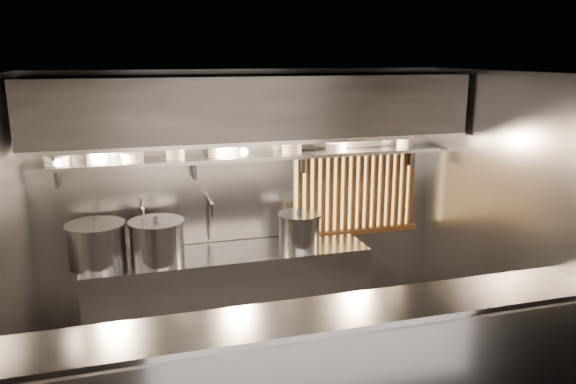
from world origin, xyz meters
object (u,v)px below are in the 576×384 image
stock_pot_left (97,244)px  stock_pot_right (299,230)px  heat_lamp (54,156)px  pendant_bulb (244,152)px  stock_pot_mid (157,241)px

stock_pot_left → stock_pot_right: 2.10m
heat_lamp → pendant_bulb: bearing=11.0°
stock_pot_left → stock_pot_mid: stock_pot_left is taller
pendant_bulb → stock_pot_left: (-1.52, -0.06, -0.84)m
heat_lamp → stock_pot_right: bearing=6.0°
stock_pot_mid → stock_pot_right: (1.52, 0.02, -0.03)m
heat_lamp → stock_pot_right: (2.38, 0.25, -0.98)m
pendant_bulb → stock_pot_left: 1.74m
pendant_bulb → stock_pot_mid: size_ratio=0.30×
pendant_bulb → stock_pot_left: size_ratio=0.26×
stock_pot_right → stock_pot_left: bearing=179.1°
heat_lamp → stock_pot_mid: (0.86, 0.23, -0.95)m
heat_lamp → stock_pot_right: size_ratio=0.66×
heat_lamp → stock_pot_left: (0.28, 0.29, -0.95)m
heat_lamp → stock_pot_mid: size_ratio=0.55×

